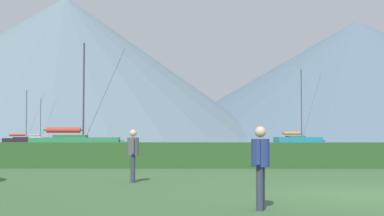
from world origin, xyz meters
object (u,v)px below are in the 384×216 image
at_px(sailboat_slip_3, 38,140).
at_px(person_standing_walker, 260,161).
at_px(sailboat_slip_8, 299,140).
at_px(person_seated_viewer, 133,151).
at_px(sailboat_slip_1, 77,143).
at_px(sailboat_slip_7, 23,141).

height_order(sailboat_slip_3, person_standing_walker, sailboat_slip_3).
xyz_separation_m(sailboat_slip_3, sailboat_slip_8, (46.79, -17.56, 0.13)).
distance_m(sailboat_slip_3, person_seated_viewer, 91.40).
height_order(sailboat_slip_1, person_seated_viewer, sailboat_slip_1).
xyz_separation_m(sailboat_slip_7, sailboat_slip_8, (44.40, -1.77, 0.12)).
bearing_deg(sailboat_slip_8, sailboat_slip_3, 146.56).
bearing_deg(person_standing_walker, sailboat_slip_7, 128.30).
bearing_deg(sailboat_slip_1, sailboat_slip_7, 109.71).
bearing_deg(sailboat_slip_7, sailboat_slip_3, 86.25).
distance_m(sailboat_slip_3, person_standing_walker, 98.33).
xyz_separation_m(sailboat_slip_8, person_seated_viewer, (-17.44, -69.00, 0.26)).
distance_m(sailboat_slip_1, sailboat_slip_8, 45.01).
relative_size(sailboat_slip_7, person_standing_walker, 5.36).
bearing_deg(sailboat_slip_8, person_standing_walker, -113.51).
relative_size(sailboat_slip_3, person_seated_viewer, 5.26).
bearing_deg(sailboat_slip_7, sailboat_slip_1, -77.48).
relative_size(sailboat_slip_8, person_seated_viewer, 7.25).
bearing_deg(sailboat_slip_8, sailboat_slip_1, -139.44).
height_order(sailboat_slip_7, person_standing_walker, sailboat_slip_7).
bearing_deg(sailboat_slip_1, sailboat_slip_8, 48.27).
xyz_separation_m(sailboat_slip_1, person_standing_walker, (12.69, -39.03, 0.21)).
distance_m(sailboat_slip_1, person_seated_viewer, 34.16).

